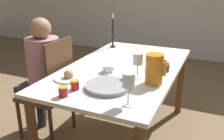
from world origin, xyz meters
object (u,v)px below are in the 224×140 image
at_px(wine_glass_juice, 129,82).
at_px(chair_person_side, 52,89).
at_px(red_pitcher, 154,69).
at_px(bread_plate, 69,77).
at_px(person_seated, 42,69).
at_px(jam_jar_amber, 63,91).
at_px(serving_tray, 108,86).
at_px(jam_jar_red, 75,84).
at_px(wine_glass_water, 138,60).
at_px(fruit_bowl, 159,66).
at_px(teacup_near_person, 108,70).
at_px(candlestick_tall, 113,34).

bearing_deg(wine_glass_juice, chair_person_side, 154.36).
bearing_deg(red_pitcher, bread_plate, -164.11).
bearing_deg(person_seated, jam_jar_amber, -130.52).
relative_size(serving_tray, bread_plate, 1.42).
bearing_deg(jam_jar_red, bread_plate, 134.66).
xyz_separation_m(wine_glass_water, jam_jar_red, (-0.33, -0.37, -0.11)).
relative_size(red_pitcher, wine_glass_water, 1.11).
height_order(wine_glass_juice, fruit_bowl, wine_glass_juice).
xyz_separation_m(jam_jar_amber, jam_jar_red, (0.01, 0.12, 0.00)).
xyz_separation_m(teacup_near_person, bread_plate, (-0.21, -0.25, -0.01)).
relative_size(red_pitcher, candlestick_tall, 0.60).
distance_m(jam_jar_amber, fruit_bowl, 0.87).
relative_size(wine_glass_juice, bread_plate, 0.91).
relative_size(wine_glass_juice, jam_jar_red, 3.03).
relative_size(serving_tray, jam_jar_red, 4.70).
bearing_deg(teacup_near_person, wine_glass_juice, -52.69).
xyz_separation_m(wine_glass_juice, teacup_near_person, (-0.35, 0.46, -0.13)).
bearing_deg(teacup_near_person, jam_jar_red, -99.28).
xyz_separation_m(jam_jar_amber, candlestick_tall, (-0.21, 1.29, 0.11)).
bearing_deg(chair_person_side, fruit_bowl, -75.71).
xyz_separation_m(wine_glass_water, fruit_bowl, (0.10, 0.25, -0.11)).
bearing_deg(jam_jar_red, wine_glass_juice, -8.58).
bearing_deg(person_seated, red_pitcher, -93.10).
bearing_deg(bread_plate, wine_glass_water, 24.92).
bearing_deg(jam_jar_amber, person_seated, 139.48).
bearing_deg(teacup_near_person, red_pitcher, -10.14).
bearing_deg(chair_person_side, teacup_near_person, -88.38).
relative_size(wine_glass_water, jam_jar_red, 2.95).
relative_size(teacup_near_person, candlestick_tall, 0.38).
bearing_deg(candlestick_tall, wine_glass_juice, -62.39).
xyz_separation_m(bread_plate, fruit_bowl, (0.58, 0.47, 0.02)).
bearing_deg(teacup_near_person, person_seated, -178.78).
height_order(chair_person_side, fruit_bowl, chair_person_side).
bearing_deg(red_pitcher, candlestick_tall, 129.66).
bearing_deg(serving_tray, bread_plate, 173.70).
xyz_separation_m(person_seated, red_pitcher, (1.08, -0.06, 0.18)).
relative_size(fruit_bowl, candlestick_tall, 0.48).
height_order(wine_glass_water, fruit_bowl, wine_glass_water).
bearing_deg(jam_jar_amber, wine_glass_juice, 8.03).
height_order(red_pitcher, bread_plate, red_pitcher).
relative_size(person_seated, red_pitcher, 5.21).
bearing_deg(person_seated, serving_tray, -108.69).
xyz_separation_m(person_seated, serving_tray, (0.81, -0.27, 0.08)).
bearing_deg(serving_tray, jam_jar_amber, -132.16).
bearing_deg(bread_plate, person_seated, 152.92).
height_order(teacup_near_person, jam_jar_red, jam_jar_red).
height_order(red_pitcher, jam_jar_red, red_pitcher).
relative_size(bread_plate, fruit_bowl, 1.27).
bearing_deg(chair_person_side, jam_jar_amber, -135.44).
height_order(wine_glass_juice, jam_jar_amber, wine_glass_juice).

